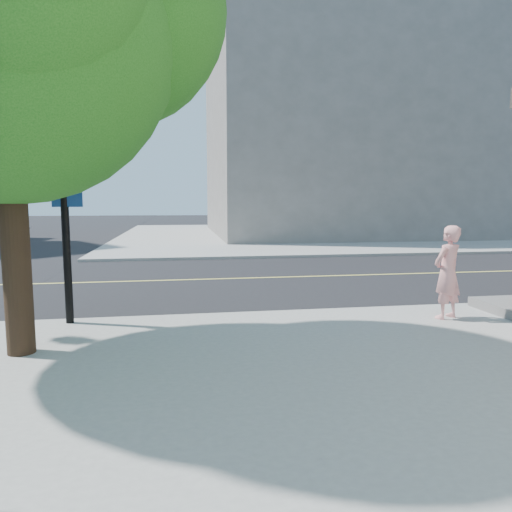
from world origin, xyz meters
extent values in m
plane|color=black|center=(0.00, 0.00, 0.00)|extent=(140.00, 140.00, 0.00)
cube|color=black|center=(0.00, 4.50, 0.01)|extent=(140.00, 9.00, 0.01)
cube|color=gray|center=(13.50, 21.50, 0.06)|extent=(29.00, 25.00, 0.12)
cube|color=slate|center=(14.00, 22.00, 7.12)|extent=(18.00, 16.00, 14.00)
imported|color=pink|center=(7.38, -1.07, 0.95)|extent=(0.72, 0.61, 1.67)
cylinder|color=black|center=(0.50, -1.88, 1.95)|extent=(0.37, 0.37, 3.66)
sphere|color=#27691B|center=(0.50, -1.88, 4.39)|extent=(4.48, 4.48, 4.48)
sphere|color=#27691B|center=(1.72, -1.27, 5.00)|extent=(3.46, 3.46, 3.46)
cylinder|color=black|center=(0.79, -0.30, 2.41)|extent=(0.13, 0.13, 4.59)
cube|color=white|center=(0.84, -0.32, 2.96)|extent=(0.60, 0.04, 0.22)
cube|color=navy|center=(0.84, -0.32, 2.41)|extent=(0.49, 0.04, 0.60)
imported|color=black|center=(0.79, -0.30, 3.83)|extent=(0.18, 0.22, 1.09)
camera|label=1|loc=(2.69, -8.52, 2.20)|focal=32.44mm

